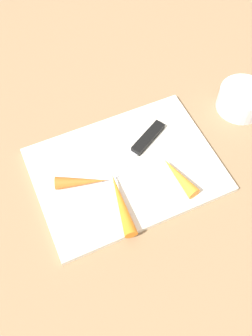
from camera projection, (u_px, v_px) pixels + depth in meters
ground_plane at (126, 171)px, 0.76m from camera, size 1.40×1.40×0.00m
cutting_board at (126, 170)px, 0.75m from camera, size 0.36×0.26×0.01m
knife at (144, 142)px, 0.77m from camera, size 0.19×0.11×0.01m
carrot_shortest at (179, 176)px, 0.72m from camera, size 0.04×0.10×0.03m
carrot_longest at (121, 203)px, 0.69m from camera, size 0.04×0.13×0.02m
carrot_medium at (82, 182)px, 0.71m from camera, size 0.10×0.06×0.03m
small_bowl at (242, 99)px, 0.82m from camera, size 0.10×0.10×0.05m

